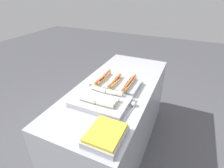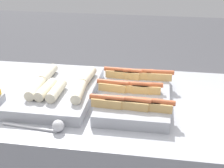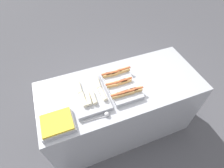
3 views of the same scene
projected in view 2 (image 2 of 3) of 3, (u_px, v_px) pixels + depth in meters
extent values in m
cube|color=#A8AAB2|center=(135.00, 96.00, 1.42)|extent=(0.31, 0.50, 0.05)
cube|color=tan|center=(113.00, 87.00, 1.42)|extent=(0.13, 0.06, 0.04)
cylinder|color=#CC6038|center=(113.00, 83.00, 1.41)|extent=(0.15, 0.04, 0.02)
cube|color=tan|center=(121.00, 103.00, 1.28)|extent=(0.13, 0.05, 0.04)
cylinder|color=#CC6038|center=(121.00, 98.00, 1.27)|extent=(0.15, 0.02, 0.02)
cube|color=tan|center=(119.00, 73.00, 1.56)|extent=(0.13, 0.05, 0.04)
cylinder|color=#CC6038|center=(119.00, 70.00, 1.55)|extent=(0.15, 0.03, 0.02)
cube|color=tan|center=(145.00, 105.00, 1.26)|extent=(0.13, 0.05, 0.04)
cylinder|color=#CC6038|center=(145.00, 100.00, 1.25)|extent=(0.15, 0.02, 0.02)
cube|color=tan|center=(127.00, 74.00, 1.55)|extent=(0.13, 0.05, 0.04)
cylinder|color=#CC6038|center=(127.00, 71.00, 1.54)|extent=(0.15, 0.03, 0.02)
cube|color=tan|center=(146.00, 88.00, 1.40)|extent=(0.13, 0.05, 0.04)
cylinder|color=#CC6038|center=(147.00, 84.00, 1.39)|extent=(0.15, 0.03, 0.02)
cube|color=tan|center=(138.00, 75.00, 1.54)|extent=(0.13, 0.06, 0.04)
cylinder|color=#CC6038|center=(138.00, 71.00, 1.53)|extent=(0.15, 0.04, 0.02)
cube|color=tan|center=(159.00, 76.00, 1.53)|extent=(0.13, 0.05, 0.04)
cylinder|color=#CC6038|center=(159.00, 72.00, 1.52)|extent=(0.15, 0.03, 0.02)
cube|color=tan|center=(157.00, 106.00, 1.25)|extent=(0.13, 0.05, 0.04)
cylinder|color=#CC6038|center=(157.00, 102.00, 1.24)|extent=(0.15, 0.03, 0.02)
cube|color=tan|center=(107.00, 102.00, 1.28)|extent=(0.13, 0.05, 0.04)
cylinder|color=#CC6038|center=(107.00, 98.00, 1.27)|extent=(0.15, 0.03, 0.02)
cube|color=tan|center=(135.00, 88.00, 1.41)|extent=(0.13, 0.05, 0.04)
cylinder|color=#CC6038|center=(135.00, 84.00, 1.40)|extent=(0.15, 0.03, 0.02)
cube|color=tan|center=(133.00, 104.00, 1.27)|extent=(0.13, 0.05, 0.04)
cylinder|color=#CC6038|center=(133.00, 100.00, 1.26)|extent=(0.15, 0.03, 0.02)
cube|color=#A8AAB2|center=(58.00, 91.00, 1.47)|extent=(0.35, 0.52, 0.05)
cylinder|color=beige|center=(35.00, 89.00, 1.39)|extent=(0.05, 0.16, 0.04)
cylinder|color=beige|center=(79.00, 92.00, 1.36)|extent=(0.06, 0.16, 0.04)
cylinder|color=beige|center=(46.00, 89.00, 1.38)|extent=(0.06, 0.16, 0.04)
cylinder|color=beige|center=(56.00, 91.00, 1.37)|extent=(0.05, 0.16, 0.04)
cylinder|color=beige|center=(48.00, 74.00, 1.54)|extent=(0.05, 0.16, 0.04)
cylinder|color=beige|center=(88.00, 76.00, 1.51)|extent=(0.06, 0.16, 0.04)
cylinder|color=silver|center=(30.00, 127.00, 1.22)|extent=(0.23, 0.03, 0.01)
sphere|color=silver|center=(58.00, 126.00, 1.20)|extent=(0.05, 0.05, 0.05)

